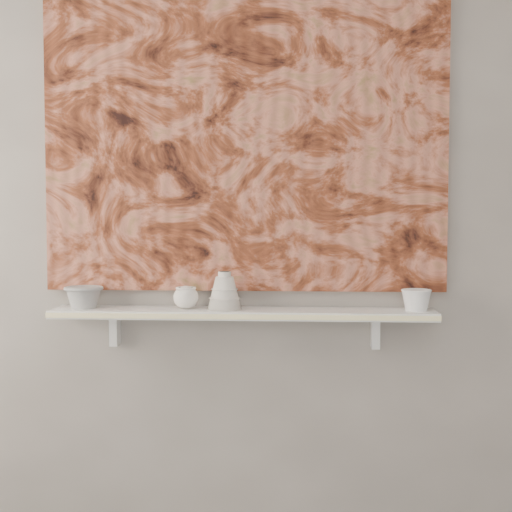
# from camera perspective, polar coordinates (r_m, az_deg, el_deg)

# --- Properties ---
(wall_back) EXTENTS (3.60, 0.00, 3.60)m
(wall_back) POSITION_cam_1_polar(r_m,az_deg,el_deg) (2.68, -0.96, 4.92)
(wall_back) COLOR slate
(wall_back) RESTS_ON floor
(shelf) EXTENTS (1.40, 0.18, 0.03)m
(shelf) POSITION_cam_1_polar(r_m,az_deg,el_deg) (2.61, -1.11, -4.61)
(shelf) COLOR silver
(shelf) RESTS_ON wall_back
(shelf_stripe) EXTENTS (1.40, 0.01, 0.02)m
(shelf_stripe) POSITION_cam_1_polar(r_m,az_deg,el_deg) (2.52, -1.28, -4.89)
(shelf_stripe) COLOR #FAECA6
(shelf_stripe) RESTS_ON shelf
(bracket_left) EXTENTS (0.03, 0.06, 0.12)m
(bracket_left) POSITION_cam_1_polar(r_m,az_deg,el_deg) (2.77, -11.22, -5.79)
(bracket_left) COLOR silver
(bracket_left) RESTS_ON wall_back
(bracket_right) EXTENTS (0.03, 0.06, 0.12)m
(bracket_right) POSITION_cam_1_polar(r_m,az_deg,el_deg) (2.69, 9.52, -6.03)
(bracket_right) COLOR silver
(bracket_right) RESTS_ON wall_back
(painting) EXTENTS (1.50, 0.02, 1.10)m
(painting) POSITION_cam_1_polar(r_m,az_deg,el_deg) (2.68, -0.98, 8.99)
(painting) COLOR brown
(painting) RESTS_ON wall_back
(house_motif) EXTENTS (0.09, 0.00, 0.08)m
(house_motif) POSITION_cam_1_polar(r_m,az_deg,el_deg) (2.66, 8.73, 2.35)
(house_motif) COLOR black
(house_motif) RESTS_ON painting
(bowl_grey) EXTENTS (0.15, 0.15, 0.08)m
(bowl_grey) POSITION_cam_1_polar(r_m,az_deg,el_deg) (2.71, -13.61, -3.19)
(bowl_grey) COLOR gray
(bowl_grey) RESTS_ON shelf
(cup_cream) EXTENTS (0.11, 0.11, 0.08)m
(cup_cream) POSITION_cam_1_polar(r_m,az_deg,el_deg) (2.63, -5.63, -3.32)
(cup_cream) COLOR silver
(cup_cream) RESTS_ON shelf
(bell_vessel) EXTENTS (0.16, 0.16, 0.14)m
(bell_vessel) POSITION_cam_1_polar(r_m,az_deg,el_deg) (2.61, -2.53, -2.76)
(bell_vessel) COLOR silver
(bell_vessel) RESTS_ON shelf
(bowl_white) EXTENTS (0.13, 0.13, 0.08)m
(bowl_white) POSITION_cam_1_polar(r_m,az_deg,el_deg) (2.63, 12.70, -3.44)
(bowl_white) COLOR white
(bowl_white) RESTS_ON shelf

